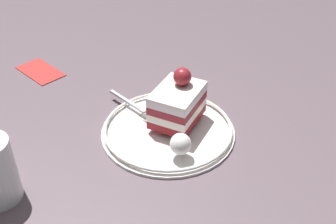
{
  "coord_description": "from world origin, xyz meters",
  "views": [
    {
      "loc": [
        -0.53,
        0.19,
        0.46
      ],
      "look_at": [
        0.01,
        -0.03,
        0.04
      ],
      "focal_mm": 44.47,
      "sensor_mm": 36.0,
      "label": 1
    }
  ],
  "objects_px": {
    "dessert_plate": "(168,129)",
    "cake_slice": "(178,103)",
    "fork": "(133,105)",
    "whipped_cream_dollop": "(180,144)",
    "folded_napkin": "(40,71)"
  },
  "relations": [
    {
      "from": "dessert_plate",
      "to": "fork",
      "type": "distance_m",
      "value": 0.09
    },
    {
      "from": "cake_slice",
      "to": "whipped_cream_dollop",
      "type": "relative_size",
      "value": 3.34
    },
    {
      "from": "whipped_cream_dollop",
      "to": "fork",
      "type": "relative_size",
      "value": 0.3
    },
    {
      "from": "dessert_plate",
      "to": "cake_slice",
      "type": "xyz_separation_m",
      "value": [
        0.01,
        -0.02,
        0.04
      ]
    },
    {
      "from": "dessert_plate",
      "to": "whipped_cream_dollop",
      "type": "xyz_separation_m",
      "value": [
        -0.07,
        0.01,
        0.03
      ]
    },
    {
      "from": "dessert_plate",
      "to": "fork",
      "type": "height_order",
      "value": "fork"
    },
    {
      "from": "whipped_cream_dollop",
      "to": "fork",
      "type": "bearing_deg",
      "value": 10.8
    },
    {
      "from": "dessert_plate",
      "to": "cake_slice",
      "type": "height_order",
      "value": "cake_slice"
    },
    {
      "from": "fork",
      "to": "folded_napkin",
      "type": "xyz_separation_m",
      "value": [
        0.22,
        0.14,
        -0.02
      ]
    },
    {
      "from": "fork",
      "to": "folded_napkin",
      "type": "distance_m",
      "value": 0.26
    },
    {
      "from": "dessert_plate",
      "to": "fork",
      "type": "relative_size",
      "value": 1.94
    },
    {
      "from": "whipped_cream_dollop",
      "to": "fork",
      "type": "xyz_separation_m",
      "value": [
        0.15,
        0.03,
        -0.02
      ]
    },
    {
      "from": "cake_slice",
      "to": "whipped_cream_dollop",
      "type": "xyz_separation_m",
      "value": [
        -0.09,
        0.03,
        -0.02
      ]
    },
    {
      "from": "cake_slice",
      "to": "whipped_cream_dollop",
      "type": "distance_m",
      "value": 0.09
    },
    {
      "from": "fork",
      "to": "folded_napkin",
      "type": "bearing_deg",
      "value": 32.49
    }
  ]
}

